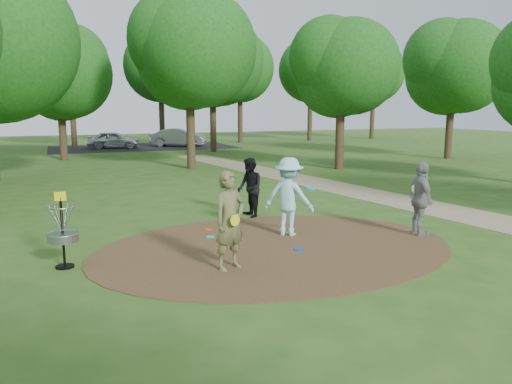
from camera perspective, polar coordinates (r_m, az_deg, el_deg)
name	(u,v)px	position (r m, az deg, el deg)	size (l,w,h in m)	color
ground	(276,248)	(11.46, 2.27, -6.38)	(100.00, 100.00, 0.00)	#2D5119
dirt_clearing	(276,247)	(11.46, 2.27, -6.33)	(8.40, 8.40, 0.02)	#47301C
footpath	(438,209)	(16.64, 20.12, -1.85)	(2.00, 40.00, 0.01)	#8C7A5B
parking_lot	(143,147)	(40.68, -12.82, 5.04)	(14.00, 8.00, 0.01)	black
player_observer_with_disc	(230,221)	(9.75, -3.03, -3.29)	(0.84, 0.70, 1.96)	brown
player_throwing_with_disc	(289,197)	(12.34, 3.77, -0.56)	(1.47, 1.41, 1.95)	#99DBE4
player_walking_with_disc	(250,188)	(14.40, -0.72, 0.50)	(0.66, 0.85, 1.73)	black
player_waiting_with_disc	(421,199)	(12.94, 18.31, -0.80)	(0.72, 1.16, 1.85)	gray
disc_ground_cyan	(210,237)	(12.33, -5.26, -5.10)	(0.22, 0.22, 0.02)	#16B3B4
disc_ground_blue	(299,249)	(11.27, 4.93, -6.53)	(0.22, 0.22, 0.02)	#0D36EC
disc_ground_red	(209,230)	(13.01, -5.44, -4.31)	(0.22, 0.22, 0.02)	#DE4816
car_left	(114,140)	(39.93, -15.94, 5.76)	(1.54, 3.84, 1.31)	#B6B7BF
car_right	(178,137)	(40.79, -8.90, 6.18)	(1.51, 4.34, 1.43)	#A4A4AB
disc_golf_basket	(62,225)	(10.57, -21.28, -3.53)	(0.63, 0.63, 1.54)	black
tree_ring	(174,53)	(20.75, -9.40, 15.37)	(37.47, 45.47, 9.19)	#332316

